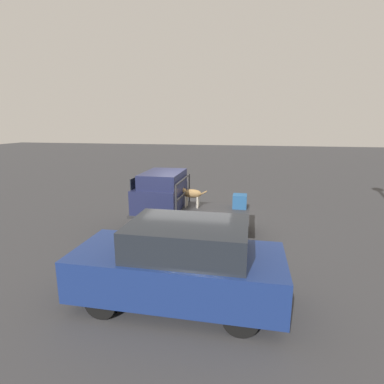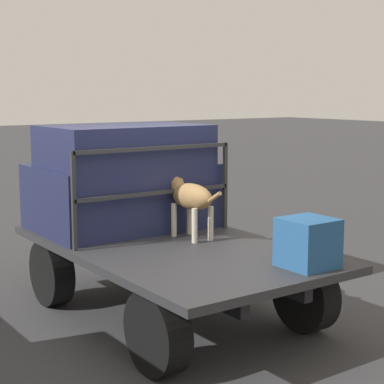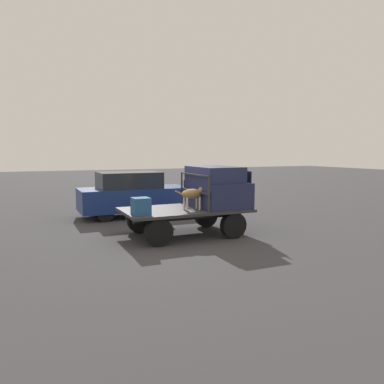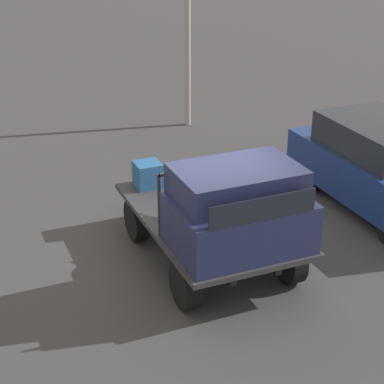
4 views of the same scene
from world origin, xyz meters
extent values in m
plane|color=#38383A|center=(0.00, 0.00, 0.00)|extent=(80.00, 80.00, 0.00)
cylinder|color=black|center=(1.10, 0.86, 0.36)|extent=(0.73, 0.24, 0.73)
cylinder|color=black|center=(1.10, -0.86, 0.36)|extent=(0.73, 0.24, 0.73)
cylinder|color=black|center=(-1.10, 0.86, 0.36)|extent=(0.73, 0.24, 0.73)
cylinder|color=black|center=(-1.10, -0.86, 0.36)|extent=(0.73, 0.24, 0.73)
cube|color=black|center=(0.00, 0.36, 0.62)|extent=(3.28, 0.10, 0.18)
cube|color=black|center=(0.00, -0.36, 0.62)|extent=(3.28, 0.10, 0.18)
cube|color=#2D2D30|center=(0.00, 0.00, 0.75)|extent=(3.56, 2.05, 0.08)
cube|color=#1E2347|center=(1.05, 0.00, 1.16)|extent=(1.37, 1.93, 0.74)
cube|color=#1E2347|center=(0.94, 0.00, 1.75)|extent=(1.16, 1.77, 0.45)
cube|color=black|center=(1.72, 0.00, 1.68)|extent=(0.02, 1.58, 0.34)
cube|color=#2D2D30|center=(0.29, 0.94, 1.28)|extent=(0.04, 0.04, 0.99)
cube|color=#2D2D30|center=(0.29, -0.94, 1.28)|extent=(0.04, 0.04, 0.99)
cube|color=#2D2D30|center=(0.29, 0.00, 1.76)|extent=(0.04, 1.89, 0.04)
cube|color=#2D2D30|center=(0.29, 0.00, 1.28)|extent=(0.04, 1.89, 0.04)
cylinder|color=beige|center=(0.27, -0.22, 0.97)|extent=(0.06, 0.06, 0.37)
cylinder|color=beige|center=(0.27, -0.43, 0.97)|extent=(0.06, 0.06, 0.37)
cylinder|color=beige|center=(-0.12, -0.22, 0.97)|extent=(0.06, 0.06, 0.37)
cylinder|color=beige|center=(-0.12, -0.43, 0.97)|extent=(0.06, 0.06, 0.37)
ellipsoid|color=olive|center=(0.08, -0.32, 1.24)|extent=(0.62, 0.28, 0.28)
sphere|color=beige|center=(0.25, -0.32, 1.19)|extent=(0.13, 0.13, 0.13)
cylinder|color=olive|center=(0.34, -0.32, 1.32)|extent=(0.20, 0.15, 0.19)
sphere|color=olive|center=(0.45, -0.32, 1.37)|extent=(0.21, 0.21, 0.21)
cone|color=beige|center=(0.54, -0.32, 1.35)|extent=(0.12, 0.12, 0.12)
cone|color=olive|center=(0.44, -0.27, 1.46)|extent=(0.06, 0.08, 0.10)
cone|color=olive|center=(0.44, -0.38, 1.46)|extent=(0.06, 0.08, 0.10)
cylinder|color=olive|center=(-0.29, -0.32, 1.27)|extent=(0.26, 0.04, 0.18)
cube|color=#235184|center=(-1.46, -0.51, 1.01)|extent=(0.44, 0.44, 0.44)
cylinder|color=black|center=(0.80, 4.51, 0.30)|extent=(0.60, 0.20, 0.60)
cylinder|color=black|center=(0.80, 3.05, 0.30)|extent=(0.60, 0.20, 0.60)
cylinder|color=black|center=(-1.70, 4.51, 0.30)|extent=(0.60, 0.20, 0.60)
cylinder|color=black|center=(-1.70, 3.05, 0.30)|extent=(0.60, 0.20, 0.60)
cube|color=navy|center=(-0.45, 3.78, 0.66)|extent=(4.03, 1.74, 0.82)
cube|color=#1E232B|center=(-0.65, 3.78, 1.37)|extent=(2.22, 1.56, 0.59)
camera|label=1|loc=(-1.74, 8.96, 3.47)|focal=28.00mm
camera|label=2|loc=(-5.44, 3.56, 2.34)|focal=60.00mm
camera|label=3|loc=(-4.17, -9.79, 2.42)|focal=35.00mm
camera|label=4|loc=(8.32, -3.81, 5.42)|focal=60.00mm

